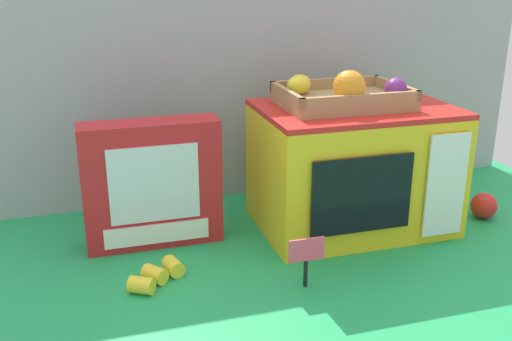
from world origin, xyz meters
name	(u,v)px	position (x,y,z in m)	size (l,w,h in m)	color
ground_plane	(263,235)	(0.00, 0.00, 0.00)	(1.70, 1.70, 0.00)	#219E54
display_back_panel	(231,79)	(0.00, 0.27, 0.30)	(1.61, 0.03, 0.61)	#A0A3A8
toy_microwave	(354,168)	(0.21, 0.00, 0.14)	(0.42, 0.30, 0.28)	yellow
food_groups_crate	(343,96)	(0.18, 0.00, 0.31)	(0.27, 0.20, 0.09)	#A37F51
cookie_set_box	(152,184)	(-0.24, 0.03, 0.14)	(0.29, 0.08, 0.27)	red
price_sign	(306,255)	(0.01, -0.24, 0.07)	(0.07, 0.01, 0.10)	black
loose_toy_banana	(157,275)	(-0.26, -0.14, 0.02)	(0.12, 0.11, 0.03)	yellow
loose_toy_apple	(484,206)	(0.53, -0.06, 0.03)	(0.06, 0.06, 0.06)	red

